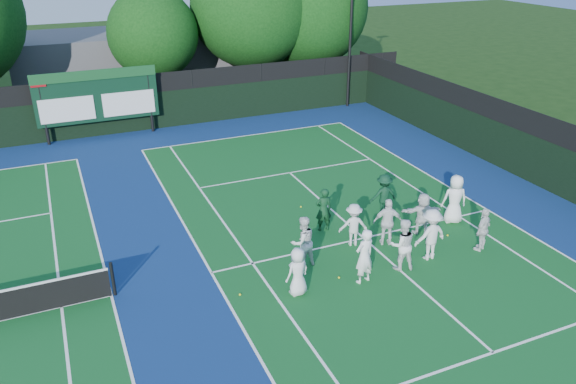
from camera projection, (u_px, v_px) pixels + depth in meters
name	position (u px, v px, depth m)	size (l,w,h in m)	color
ground	(379.00, 252.00, 18.66)	(120.00, 120.00, 0.00)	#16320D
court_apron	(195.00, 277.00, 17.31)	(34.00, 32.00, 0.01)	navy
near_court	(364.00, 238.00, 19.49)	(11.05, 23.85, 0.01)	#115620
back_fence	(118.00, 108.00, 29.23)	(34.00, 0.08, 3.00)	black
divider_fence_right	(563.00, 164.00, 22.19)	(0.08, 32.00, 3.00)	black
scoreboard	(97.00, 96.00, 28.17)	(6.00, 0.21, 3.55)	black
clubhouse	(161.00, 61.00, 37.07)	(18.00, 6.00, 4.00)	#57575C
tree_c	(156.00, 36.00, 32.04)	(5.13, 5.13, 7.02)	black
tree_d	(254.00, 9.00, 33.73)	(7.38, 7.38, 9.39)	black
tree_e	(310.00, 10.00, 35.19)	(7.44, 7.44, 9.18)	black
tennis_ball_0	(339.00, 278.00, 17.21)	(0.07, 0.07, 0.07)	yellow
tennis_ball_1	(432.00, 218.00, 20.79)	(0.07, 0.07, 0.07)	yellow
tennis_ball_2	(448.00, 235.00, 19.62)	(0.07, 0.07, 0.07)	yellow
tennis_ball_3	(240.00, 295.00, 16.40)	(0.07, 0.07, 0.07)	yellow
tennis_ball_4	(301.00, 207.00, 21.67)	(0.07, 0.07, 0.07)	yellow
player_front_0	(298.00, 272.00, 16.19)	(0.74, 0.48, 1.52)	white
player_front_1	(364.00, 256.00, 16.70)	(0.65, 0.43, 1.79)	white
player_front_2	(402.00, 244.00, 17.40)	(0.84, 0.65, 1.72)	white
player_front_3	(431.00, 234.00, 17.94)	(1.13, 0.65, 1.76)	silver
player_front_4	(483.00, 229.00, 18.48)	(0.90, 0.37, 1.53)	silver
player_back_0	(303.00, 242.00, 17.55)	(0.84, 0.65, 1.72)	silver
player_back_1	(353.00, 225.00, 18.79)	(0.98, 0.56, 1.51)	silver
player_back_2	(388.00, 222.00, 18.78)	(0.99, 0.41, 1.69)	white
player_back_3	(422.00, 213.00, 19.54)	(1.42, 0.45, 1.53)	white
player_back_4	(455.00, 199.00, 20.23)	(0.90, 0.59, 1.84)	white
coach_left	(324.00, 210.00, 19.70)	(0.59, 0.39, 1.62)	#0F381C
coach_right	(384.00, 195.00, 20.81)	(1.04, 0.60, 1.62)	#0E331E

